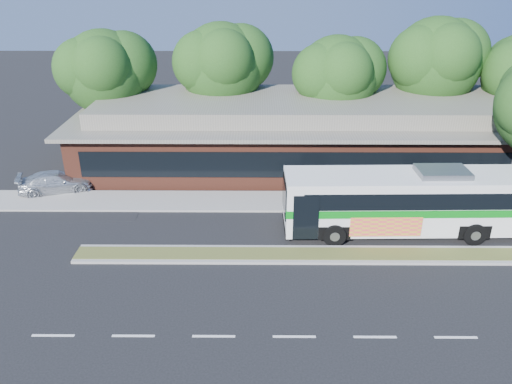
# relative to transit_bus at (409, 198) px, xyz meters

# --- Properties ---
(ground) EXTENTS (120.00, 120.00, 0.00)m
(ground) POSITION_rel_transit_bus_xyz_m (-3.17, -2.98, -1.93)
(ground) COLOR black
(ground) RESTS_ON ground
(median_strip) EXTENTS (26.00, 1.10, 0.15)m
(median_strip) POSITION_rel_transit_bus_xyz_m (-3.17, -2.38, -1.86)
(median_strip) COLOR #525C27
(median_strip) RESTS_ON ground
(sidewalk) EXTENTS (44.00, 2.60, 0.12)m
(sidewalk) POSITION_rel_transit_bus_xyz_m (-3.17, 3.42, -1.87)
(sidewalk) COLOR gray
(sidewalk) RESTS_ON ground
(parking_lot) EXTENTS (14.00, 12.00, 0.01)m
(parking_lot) POSITION_rel_transit_bus_xyz_m (-21.17, 7.02, -1.93)
(parking_lot) COLOR black
(parking_lot) RESTS_ON ground
(plaza_building) EXTENTS (33.20, 11.20, 4.45)m
(plaza_building) POSITION_rel_transit_bus_xyz_m (-3.17, 10.01, 0.20)
(plaza_building) COLOR brown
(plaza_building) RESTS_ON ground
(tree_bg_a) EXTENTS (6.47, 5.80, 8.63)m
(tree_bg_a) POSITION_rel_transit_bus_xyz_m (-17.75, 12.16, 3.93)
(tree_bg_a) COLOR black
(tree_bg_a) RESTS_ON ground
(tree_bg_b) EXTENTS (6.69, 6.00, 9.00)m
(tree_bg_b) POSITION_rel_transit_bus_xyz_m (-9.74, 13.16, 4.21)
(tree_bg_b) COLOR black
(tree_bg_b) RESTS_ON ground
(tree_bg_c) EXTENTS (6.24, 5.60, 8.26)m
(tree_bg_c) POSITION_rel_transit_bus_xyz_m (-1.77, 12.15, 3.66)
(tree_bg_c) COLOR black
(tree_bg_c) RESTS_ON ground
(tree_bg_d) EXTENTS (6.91, 6.20, 9.37)m
(tree_bg_d) POSITION_rel_transit_bus_xyz_m (5.28, 13.17, 4.49)
(tree_bg_d) COLOR black
(tree_bg_d) RESTS_ON ground
(transit_bus) EXTENTS (12.44, 3.10, 3.47)m
(transit_bus) POSITION_rel_transit_bus_xyz_m (0.00, 0.00, 0.00)
(transit_bus) COLOR silver
(transit_bus) RESTS_ON ground
(sedan) EXTENTS (4.65, 2.95, 1.25)m
(sedan) POSITION_rel_transit_bus_xyz_m (-19.71, 4.82, -1.31)
(sedan) COLOR #B8BCC0
(sedan) RESTS_ON ground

